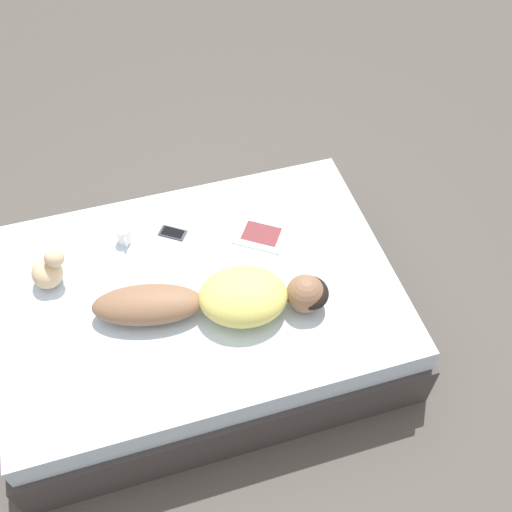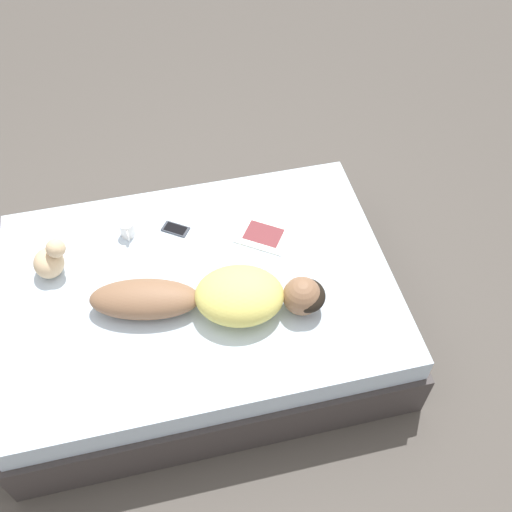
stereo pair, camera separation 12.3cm
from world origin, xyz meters
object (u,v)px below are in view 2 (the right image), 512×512
(person, at_px, (221,297))
(cell_phone, at_px, (176,229))
(coffee_mug, at_px, (127,229))
(open_magazine, at_px, (270,221))

(person, bearing_deg, cell_phone, -152.41)
(person, xyz_separation_m, coffee_mug, (-0.60, -0.42, -0.05))
(person, height_order, coffee_mug, person)
(cell_phone, bearing_deg, person, 49.46)
(open_magazine, height_order, coffee_mug, coffee_mug)
(coffee_mug, distance_m, cell_phone, 0.27)
(person, relative_size, cell_phone, 7.18)
(open_magazine, xyz_separation_m, coffee_mug, (-0.08, -0.80, 0.04))
(person, relative_size, coffee_mug, 10.03)
(coffee_mug, xyz_separation_m, cell_phone, (0.02, 0.26, -0.04))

